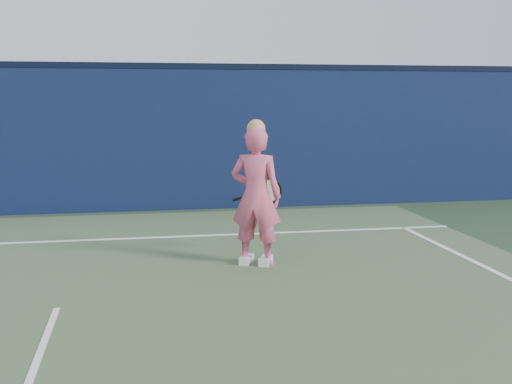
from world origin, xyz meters
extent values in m
plane|color=#253A24|center=(0.00, 0.00, 0.00)|extent=(80.00, 80.00, 0.00)
cube|color=#0D173A|center=(0.00, 6.50, 1.25)|extent=(24.00, 0.40, 2.50)
cube|color=black|center=(0.00, 6.50, 2.55)|extent=(24.00, 0.42, 0.10)
imported|color=#E3587C|center=(2.17, 2.30, 0.83)|extent=(0.72, 0.62, 1.67)
sphere|color=tan|center=(2.17, 2.30, 1.64)|extent=(0.22, 0.22, 0.22)
cube|color=white|center=(2.28, 2.25, 0.05)|extent=(0.23, 0.30, 0.10)
cube|color=white|center=(2.06, 2.35, 0.05)|extent=(0.23, 0.30, 0.10)
torus|color=black|center=(2.41, 2.70, 0.84)|extent=(0.34, 0.07, 0.34)
torus|color=#CFD814|center=(2.41, 2.70, 0.84)|extent=(0.28, 0.04, 0.28)
cylinder|color=beige|center=(2.41, 2.70, 0.84)|extent=(0.28, 0.03, 0.28)
cylinder|color=black|center=(2.17, 2.79, 0.77)|extent=(0.31, 0.09, 0.11)
cylinder|color=black|center=(2.03, 2.84, 0.72)|extent=(0.14, 0.07, 0.07)
cube|color=white|center=(0.00, 4.00, 0.01)|extent=(11.00, 0.08, 0.01)
camera|label=1|loc=(0.80, -5.11, 1.98)|focal=45.00mm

